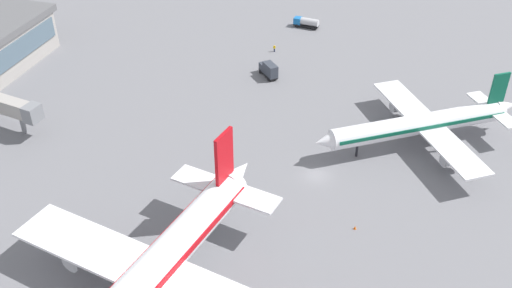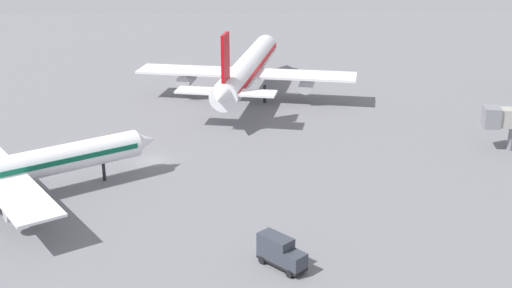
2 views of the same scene
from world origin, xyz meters
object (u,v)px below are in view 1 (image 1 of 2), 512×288
fuel_truck (306,22)px  safety_cone_mid_apron (355,227)px  ground_crew_worker (274,48)px  airplane_at_gate (422,124)px  airplane_taxiing (145,279)px  catering_truck (269,70)px

fuel_truck → safety_cone_mid_apron: size_ratio=10.77×
fuel_truck → ground_crew_worker: 16.16m
airplane_at_gate → fuel_truck: size_ratio=5.42×
fuel_truck → safety_cone_mid_apron: (69.92, 23.47, -1.09)m
safety_cone_mid_apron → ground_crew_worker: bearing=-153.1°
airplane_taxiing → fuel_truck: size_ratio=8.14×
ground_crew_worker → safety_cone_mid_apron: (54.29, 27.52, -0.55)m
airplane_taxiing → ground_crew_worker: bearing=-165.2°
fuel_truck → catering_truck: bearing=91.9°
ground_crew_worker → safety_cone_mid_apron: ground_crew_worker is taller
airplane_at_gate → ground_crew_worker: 45.48m
catering_truck → safety_cone_mid_apron: bearing=167.7°
safety_cone_mid_apron → fuel_truck: bearing=-161.4°
airplane_at_gate → ground_crew_worker: size_ratio=20.98×
catering_truck → airplane_taxiing: bearing=138.8°
airplane_taxiing → safety_cone_mid_apron: bearing=146.4°
airplane_at_gate → safety_cone_mid_apron: size_ratio=58.38×
fuel_truck → ground_crew_worker: fuel_truck is taller
safety_cone_mid_apron → catering_truck: bearing=-148.9°
catering_truck → safety_cone_mid_apron: (42.25, 25.47, -1.40)m
airplane_at_gate → safety_cone_mid_apron: 26.80m
airplane_taxiing → safety_cone_mid_apron: airplane_taxiing is taller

